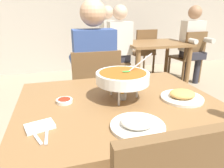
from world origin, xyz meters
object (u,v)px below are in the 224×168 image
at_px(curry_bowl, 123,78).
at_px(chair_bg_left, 113,56).
at_px(diner_main, 94,66).
at_px(chair_bg_middle, 114,51).
at_px(sauce_dish, 64,101).
at_px(chair_bg_corner, 143,50).
at_px(dining_table_main, 119,118).
at_px(patron_bg_left, 119,43).
at_px(rice_plate, 138,124).
at_px(patron_bg_right, 193,41).
at_px(chair_bg_right, 190,54).
at_px(chair_diner_main, 95,91).
at_px(appetizer_plate, 182,96).
at_px(dining_table_far, 155,50).
at_px(patron_bg_middle, 109,39).

relative_size(curry_bowl, chair_bg_left, 0.37).
xyz_separation_m(diner_main, curry_bowl, (0.03, -0.75, 0.11)).
distance_m(curry_bowl, chair_bg_middle, 2.73).
bearing_deg(curry_bowl, diner_main, 92.04).
height_order(sauce_dish, chair_bg_corner, chair_bg_corner).
bearing_deg(dining_table_main, patron_bg_left, 72.63).
bearing_deg(chair_bg_middle, rice_plate, -104.18).
height_order(chair_bg_corner, patron_bg_right, patron_bg_right).
xyz_separation_m(curry_bowl, chair_bg_right, (1.89, 1.97, -0.35)).
relative_size(dining_table_main, diner_main, 0.85).
relative_size(chair_bg_left, patron_bg_left, 0.69).
distance_m(sauce_dish, chair_bg_middle, 2.78).
bearing_deg(dining_table_main, diner_main, 90.00).
bearing_deg(chair_bg_left, chair_bg_corner, 29.23).
bearing_deg(chair_bg_right, patron_bg_right, -12.80).
bearing_deg(chair_bg_right, rice_plate, -130.07).
bearing_deg(rice_plate, chair_diner_main, 89.62).
height_order(curry_bowl, patron_bg_right, patron_bg_right).
relative_size(diner_main, sauce_dish, 14.56).
bearing_deg(rice_plate, diner_main, 89.64).
relative_size(rice_plate, patron_bg_left, 0.18).
bearing_deg(appetizer_plate, dining_table_main, 168.29).
xyz_separation_m(dining_table_far, chair_bg_right, (0.64, -0.07, -0.09)).
height_order(rice_plate, patron_bg_right, patron_bg_right).
distance_m(appetizer_plate, sauce_dish, 0.67).
height_order(chair_diner_main, rice_plate, chair_diner_main).
xyz_separation_m(diner_main, appetizer_plate, (0.36, -0.85, 0.01)).
distance_m(chair_bg_left, patron_bg_left, 0.28).
relative_size(dining_table_main, chair_bg_middle, 1.24).
height_order(appetizer_plate, patron_bg_left, patron_bg_left).
xyz_separation_m(curry_bowl, dining_table_far, (1.26, 2.05, -0.26)).
xyz_separation_m(chair_diner_main, chair_bg_corner, (1.31, 1.87, 0.00)).
height_order(dining_table_main, rice_plate, rice_plate).
relative_size(chair_bg_corner, patron_bg_middle, 0.69).
height_order(rice_plate, chair_bg_right, chair_bg_right).
relative_size(sauce_dish, chair_bg_right, 0.10).
relative_size(dining_table_main, patron_bg_middle, 0.85).
relative_size(sauce_dish, dining_table_far, 0.09).
bearing_deg(dining_table_far, patron_bg_left, 179.86).
bearing_deg(diner_main, chair_diner_main, -90.00).
distance_m(rice_plate, chair_bg_right, 3.00).
distance_m(chair_diner_main, sauce_dish, 0.78).
relative_size(dining_table_far, chair_bg_middle, 1.11).
xyz_separation_m(sauce_dish, chair_bg_middle, (1.03, 2.58, -0.23)).
xyz_separation_m(curry_bowl, patron_bg_left, (0.62, 2.05, -0.11)).
distance_m(chair_diner_main, patron_bg_right, 2.32).
bearing_deg(curry_bowl, patron_bg_middle, 76.82).
bearing_deg(chair_diner_main, appetizer_plate, -66.24).
distance_m(curry_bowl, appetizer_plate, 0.36).
xyz_separation_m(chair_bg_right, chair_bg_corner, (-0.60, 0.61, 0.00)).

